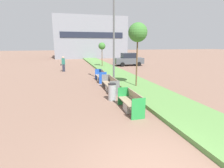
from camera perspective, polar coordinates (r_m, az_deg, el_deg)
name	(u,v)px	position (r m, az deg, el deg)	size (l,w,h in m)	color
planter_grass_strip	(123,77)	(16.43, 3.59, 2.20)	(2.80, 120.00, 0.18)	#568442
building_backdrop	(90,38)	(42.76, -7.25, 14.73)	(15.92, 8.46, 9.09)	gray
bench_green_frame	(131,104)	(8.42, 6.15, -6.44)	(0.65, 2.00, 0.94)	#ADA8A0
bench_grey_frame	(110,85)	(11.96, -0.50, -0.45)	(0.65, 2.43, 0.94)	#ADA8A0
bench_blue_frame	(101,77)	(15.06, -3.64, 2.27)	(0.65, 1.93, 0.94)	#ADA8A0
litter_bin	(112,92)	(9.91, 0.01, -2.59)	(0.45, 0.45, 0.99)	#9EA0A5
street_lamp_post	(114,23)	(13.17, 0.62, 19.39)	(0.24, 0.44, 8.48)	#56595B
sapling_tree_near	(138,33)	(12.51, 8.41, 16.21)	(1.31, 1.31, 4.58)	brown
sapling_tree_far	(102,46)	(23.95, -3.31, 12.16)	(0.94, 0.94, 3.35)	brown
pedestrian_walking	(63,64)	(21.13, -15.60, 6.35)	(0.53, 0.24, 1.75)	#232633
parked_car_distant	(129,59)	(26.15, 5.50, 7.99)	(4.28, 2.00, 1.86)	#474C51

